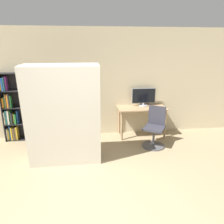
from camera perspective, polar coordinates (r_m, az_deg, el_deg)
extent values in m
cube|color=#C6B793|center=(5.56, -6.61, 7.38)|extent=(8.00, 0.06, 2.70)
cube|color=tan|center=(5.58, 7.86, 1.07)|extent=(1.23, 0.56, 0.03)
cylinder|color=tan|center=(5.38, 2.58, -3.71)|extent=(0.05, 0.05, 0.74)
cylinder|color=tan|center=(5.66, 13.70, -3.11)|extent=(0.05, 0.05, 0.74)
cylinder|color=tan|center=(5.78, 1.84, -2.18)|extent=(0.05, 0.05, 0.74)
cylinder|color=tan|center=(6.05, 12.25, -1.70)|extent=(0.05, 0.05, 0.74)
cylinder|color=#B7B7BC|center=(5.73, 8.17, 1.73)|extent=(0.22, 0.22, 0.02)
cylinder|color=#B7B7BC|center=(5.71, 8.18, 2.13)|extent=(0.04, 0.04, 0.06)
cube|color=#B7B7BC|center=(5.67, 8.26, 4.24)|extent=(0.62, 0.02, 0.39)
cube|color=black|center=(5.66, 8.27, 4.22)|extent=(0.59, 0.03, 0.37)
cylinder|color=#4C4C51|center=(5.27, 10.70, -8.66)|extent=(0.52, 0.52, 0.03)
cylinder|color=#4C4C51|center=(5.18, 10.83, -6.50)|extent=(0.05, 0.05, 0.40)
cube|color=#33333D|center=(5.09, 10.97, -4.16)|extent=(0.61, 0.61, 0.05)
cube|color=#33333D|center=(5.19, 11.68, -0.85)|extent=(0.36, 0.25, 0.45)
cube|color=black|center=(5.85, -26.60, 0.95)|extent=(0.02, 0.26, 1.66)
cube|color=black|center=(5.65, -19.40, 1.27)|extent=(0.02, 0.26, 1.66)
cube|color=black|center=(5.85, -22.76, 1.44)|extent=(0.77, 0.02, 1.66)
cube|color=black|center=(6.00, -22.16, -6.47)|extent=(0.73, 0.23, 0.02)
cube|color=black|center=(5.85, -22.61, -2.76)|extent=(0.73, 0.23, 0.02)
cube|color=black|center=(5.74, -23.07, 1.11)|extent=(0.73, 0.23, 0.02)
cube|color=black|center=(5.65, -23.55, 5.13)|extent=(0.73, 0.23, 0.02)
cube|color=black|center=(5.59, -24.05, 9.25)|extent=(0.73, 0.23, 0.02)
cube|color=silver|center=(6.04, -25.47, -5.12)|extent=(0.03, 0.19, 0.29)
cube|color=gold|center=(6.03, -25.21, -5.24)|extent=(0.03, 0.15, 0.27)
cube|color=#1E4C9E|center=(6.02, -24.89, -4.78)|extent=(0.03, 0.18, 0.36)
cube|color=gold|center=(6.00, -24.57, -5.01)|extent=(0.03, 0.19, 0.32)
cube|color=brown|center=(5.99, -24.18, -5.11)|extent=(0.04, 0.17, 0.30)
cube|color=brown|center=(5.98, -23.79, -4.96)|extent=(0.04, 0.17, 0.33)
cube|color=gold|center=(5.94, -23.48, -5.00)|extent=(0.03, 0.15, 0.33)
cube|color=silver|center=(5.88, -26.14, -1.42)|extent=(0.02, 0.15, 0.32)
cube|color=teal|center=(5.89, -25.74, -1.16)|extent=(0.04, 0.17, 0.35)
cube|color=silver|center=(5.86, -25.37, -1.21)|extent=(0.04, 0.15, 0.35)
cube|color=#287A38|center=(5.88, -24.87, -1.16)|extent=(0.02, 0.17, 0.33)
cube|color=#232328|center=(5.84, -24.62, -1.52)|extent=(0.04, 0.15, 0.28)
cube|color=gold|center=(5.85, -24.18, -1.50)|extent=(0.02, 0.13, 0.26)
cube|color=#287A38|center=(5.82, -23.86, -1.68)|extent=(0.04, 0.15, 0.24)
cube|color=#1E4C9E|center=(5.83, -23.38, -1.17)|extent=(0.03, 0.13, 0.32)
cube|color=orange|center=(5.81, -26.41, 2.21)|extent=(0.04, 0.18, 0.24)
cube|color=#287A38|center=(5.79, -26.09, 2.37)|extent=(0.02, 0.17, 0.27)
cube|color=brown|center=(5.77, -25.88, 2.67)|extent=(0.02, 0.17, 0.34)
cube|color=orange|center=(5.76, -25.49, 2.64)|extent=(0.03, 0.17, 0.32)
cube|color=#232328|center=(5.71, -25.26, 2.67)|extent=(0.03, 0.13, 0.35)
cube|color=#287A38|center=(5.71, -24.89, 2.45)|extent=(0.02, 0.13, 0.29)
cube|color=gold|center=(5.74, -26.92, 6.18)|extent=(0.04, 0.18, 0.24)
cube|color=#1E4C9E|center=(5.69, -26.66, 6.46)|extent=(0.04, 0.16, 0.30)
cube|color=teal|center=(5.69, -26.28, 6.58)|extent=(0.02, 0.18, 0.32)
cube|color=#7A2D84|center=(5.69, -25.91, 6.71)|extent=(0.04, 0.13, 0.33)
cube|color=beige|center=(4.15, -12.69, -1.56)|extent=(1.38, 0.40, 1.95)
cube|color=beige|center=(4.14, -3.23, -1.21)|extent=(0.01, 0.40, 1.92)
cube|color=beige|center=(4.43, -12.36, -0.35)|extent=(1.38, 0.38, 1.95)
cube|color=beige|center=(4.42, -3.50, -0.03)|extent=(0.01, 0.38, 1.91)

